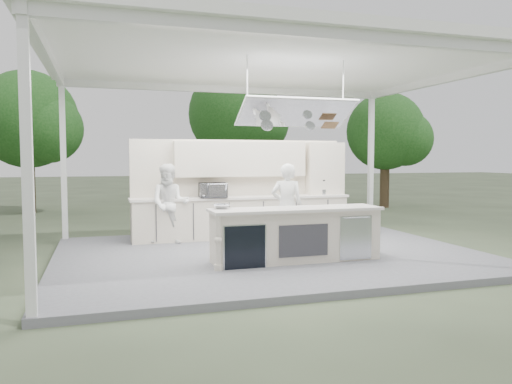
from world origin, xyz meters
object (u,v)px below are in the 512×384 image
object	(u,v)px
back_counter	(243,217)
sous_chef	(170,204)
head_chef	(287,207)
demo_island	(295,234)

from	to	relation	value
back_counter	sous_chef	size ratio (longest dim) A/B	2.97
head_chef	sous_chef	world-z (taller)	head_chef
demo_island	back_counter	distance (m)	2.82
demo_island	back_counter	xyz separation A→B (m)	(-0.18, 2.81, 0.00)
demo_island	head_chef	xyz separation A→B (m)	(0.26, 1.10, 0.39)
head_chef	back_counter	bearing A→B (deg)	-54.71
demo_island	head_chef	distance (m)	1.20
back_counter	head_chef	size ratio (longest dim) A/B	2.95
head_chef	demo_island	bearing A→B (deg)	97.36
demo_island	back_counter	bearing A→B (deg)	93.63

